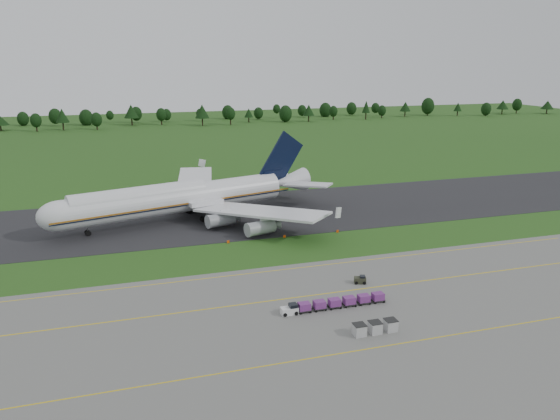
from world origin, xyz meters
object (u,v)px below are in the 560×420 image
object	(u,v)px
utility_cart	(360,280)
edge_markers	(284,237)
aircraft	(182,197)
uld_row	(375,327)
baggage_train	(333,303)

from	to	relation	value
utility_cart	edge_markers	size ratio (longest dim) A/B	0.09
aircraft	uld_row	size ratio (longest dim) A/B	10.49
aircraft	uld_row	bearing A→B (deg)	-73.91
utility_cart	aircraft	bearing A→B (deg)	116.83
edge_markers	aircraft	bearing A→B (deg)	133.51
aircraft	uld_row	distance (m)	66.50
aircraft	baggage_train	bearing A→B (deg)	-73.98
aircraft	edge_markers	world-z (taller)	aircraft
baggage_train	uld_row	size ratio (longest dim) A/B	2.60
edge_markers	baggage_train	bearing A→B (deg)	-95.31
baggage_train	utility_cart	size ratio (longest dim) A/B	7.63
uld_row	edge_markers	size ratio (longest dim) A/B	0.26
utility_cart	uld_row	bearing A→B (deg)	-108.33
baggage_train	edge_markers	size ratio (longest dim) A/B	0.68
baggage_train	uld_row	distance (m)	9.41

